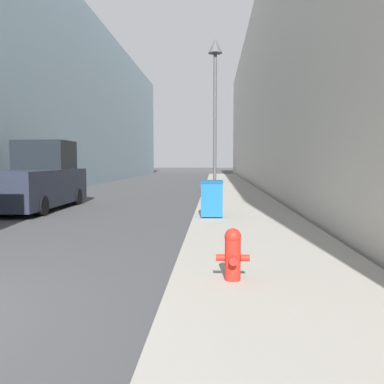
# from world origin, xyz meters

# --- Properties ---
(sidewalk_right) EXTENTS (3.10, 60.00, 0.15)m
(sidewalk_right) POSITION_xyz_m (5.13, 18.00, 0.07)
(sidewalk_right) COLOR #9E998E
(sidewalk_right) RESTS_ON ground
(building_left_glass) EXTENTS (12.00, 60.00, 12.20)m
(building_left_glass) POSITION_xyz_m (-10.37, 26.00, 6.10)
(building_left_glass) COLOR #99B7C6
(building_left_glass) RESTS_ON ground
(building_right_stone) EXTENTS (12.00, 60.00, 12.34)m
(building_right_stone) POSITION_xyz_m (12.78, 26.00, 6.17)
(building_right_stone) COLOR beige
(building_right_stone) RESTS_ON ground
(fire_hydrant) EXTENTS (0.45, 0.34, 0.70)m
(fire_hydrant) POSITION_xyz_m (4.43, 1.70, 0.51)
(fire_hydrant) COLOR red
(fire_hydrant) RESTS_ON sidewalk_right
(trash_bin) EXTENTS (0.62, 0.64, 1.04)m
(trash_bin) POSITION_xyz_m (4.12, 8.13, 0.68)
(trash_bin) COLOR #19609E
(trash_bin) RESTS_ON sidewalk_right
(lamppost) EXTENTS (0.51, 0.51, 6.00)m
(lamppost) POSITION_xyz_m (4.20, 11.85, 4.50)
(lamppost) COLOR #4C4C51
(lamppost) RESTS_ON sidewalk_right
(pickup_truck) EXTENTS (2.14, 5.60, 2.50)m
(pickup_truck) POSITION_xyz_m (-2.22, 11.14, 1.02)
(pickup_truck) COLOR #232838
(pickup_truck) RESTS_ON ground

